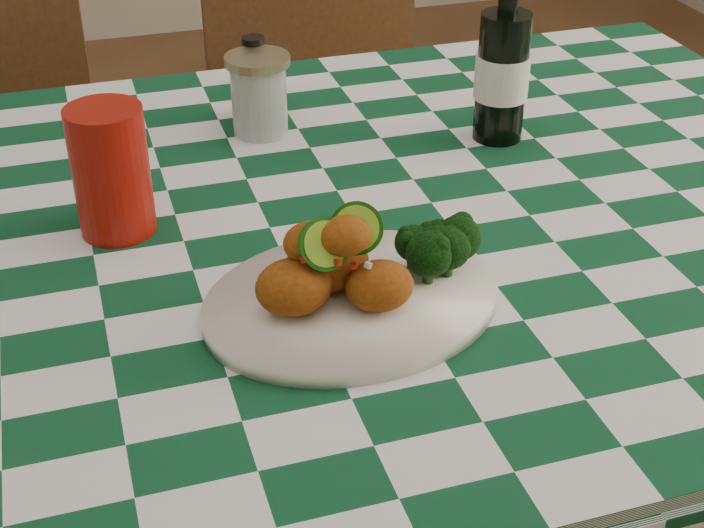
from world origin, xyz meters
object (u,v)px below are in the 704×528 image
object	(u,v)px
red_tumbler	(111,171)
ketchup_bottle	(255,79)
beer_bottle	(504,53)
wooden_chair_right	(334,153)
mason_jar	(259,95)
plate	(352,301)
dining_table	(283,470)
fried_chicken_pile	(343,257)

from	to	relation	value
red_tumbler	ketchup_bottle	xyz separation A→B (m)	(0.23, 0.26, -0.02)
beer_bottle	wooden_chair_right	xyz separation A→B (m)	(-0.06, 0.60, -0.42)
ketchup_bottle	wooden_chair_right	world-z (taller)	wooden_chair_right
mason_jar	wooden_chair_right	world-z (taller)	wooden_chair_right
plate	mason_jar	distance (m)	0.45
ketchup_bottle	wooden_chair_right	distance (m)	0.62
dining_table	wooden_chair_right	world-z (taller)	wooden_chair_right
dining_table	beer_bottle	bearing A→B (deg)	22.57
dining_table	ketchup_bottle	distance (m)	0.55
ketchup_bottle	plate	bearing A→B (deg)	-91.37
fried_chicken_pile	ketchup_bottle	size ratio (longest dim) A/B	1.20
beer_bottle	ketchup_bottle	bearing A→B (deg)	151.97
plate	wooden_chair_right	bearing A→B (deg)	74.83
fried_chicken_pile	ketchup_bottle	world-z (taller)	ketchup_bottle
ketchup_bottle	red_tumbler	bearing A→B (deg)	-130.56
red_tumbler	wooden_chair_right	size ratio (longest dim) A/B	0.16
fried_chicken_pile	wooden_chair_right	bearing A→B (deg)	74.27
fried_chicken_pile	beer_bottle	bearing A→B (deg)	45.86
red_tumbler	wooden_chair_right	xyz separation A→B (m)	(0.47, 0.71, -0.38)
beer_bottle	wooden_chair_right	distance (m)	0.74
fried_chicken_pile	beer_bottle	size ratio (longest dim) A/B	0.59
dining_table	mason_jar	world-z (taller)	mason_jar
mason_jar	wooden_chair_right	distance (m)	0.65
red_tumbler	beer_bottle	bearing A→B (deg)	10.77
ketchup_bottle	mason_jar	distance (m)	0.05
plate	beer_bottle	world-z (taller)	beer_bottle
ketchup_bottle	beer_bottle	size ratio (longest dim) A/B	0.49
red_tumbler	beer_bottle	world-z (taller)	beer_bottle
ketchup_bottle	wooden_chair_right	bearing A→B (deg)	61.13
ketchup_bottle	mason_jar	size ratio (longest dim) A/B	1.08
dining_table	fried_chicken_pile	xyz separation A→B (m)	(0.03, -0.19, 0.46)
fried_chicken_pile	red_tumbler	xyz separation A→B (m)	(-0.20, 0.24, 0.01)
mason_jar	wooden_chair_right	xyz separation A→B (m)	(0.25, 0.49, -0.35)
fried_chicken_pile	red_tumbler	bearing A→B (deg)	130.79
fried_chicken_pile	wooden_chair_right	distance (m)	1.04
fried_chicken_pile	beer_bottle	world-z (taller)	beer_bottle
mason_jar	beer_bottle	world-z (taller)	beer_bottle
dining_table	plate	size ratio (longest dim) A/B	5.23
red_tumbler	mason_jar	world-z (taller)	red_tumbler
dining_table	plate	distance (m)	0.45
plate	mason_jar	world-z (taller)	mason_jar
fried_chicken_pile	mason_jar	distance (m)	0.45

